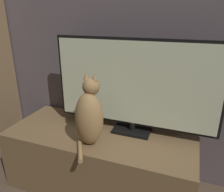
% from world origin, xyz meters
% --- Properties ---
extents(wall_back, '(4.80, 0.05, 2.60)m').
position_xyz_m(wall_back, '(0.00, 1.22, 1.30)').
color(wall_back, '#564C51').
rests_on(wall_back, ground_plane).
extents(tv_stand, '(1.34, 0.56, 0.46)m').
position_xyz_m(tv_stand, '(0.00, 0.90, 0.23)').
color(tv_stand, brown).
rests_on(tv_stand, ground_plane).
extents(tv, '(1.14, 0.16, 0.66)m').
position_xyz_m(tv, '(0.21, 1.00, 0.80)').
color(tv, black).
rests_on(tv, tv_stand).
extents(cat, '(0.20, 0.31, 0.47)m').
position_xyz_m(cat, '(-0.01, 0.76, 0.65)').
color(cat, '#997547').
rests_on(cat, tv_stand).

